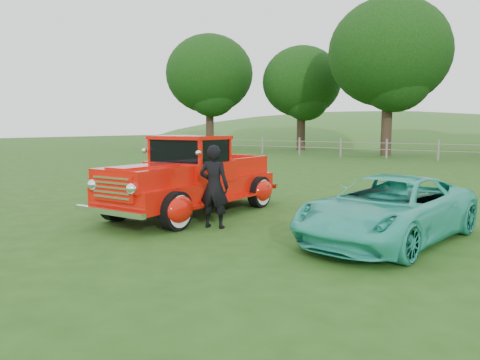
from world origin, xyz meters
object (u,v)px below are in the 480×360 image
Objects in this scene: teal_sedan at (389,209)px; tree_mid_west at (302,82)px; red_pickup at (192,179)px; man at (214,187)px; tree_far_west at (209,74)px; tree_near_west at (389,53)px.

tree_mid_west is at bearing 128.42° from teal_sedan.
tree_mid_west is 29.31m from red_pickup.
man reaches higher than teal_sedan.
tree_far_west is 8.30m from tree_mid_west.
tree_near_west is 2.08× the size of red_pickup.
man is at bearing -51.45° from tree_far_west.
tree_far_west reaches higher than red_pickup.
tree_far_west reaches higher than teal_sedan.
red_pickup is (11.08, -26.71, -4.75)m from tree_mid_west.
tree_mid_west is at bearing -81.88° from man.
tree_near_west is at bearing 96.04° from red_pickup.
tree_near_west is 2.56× the size of teal_sedan.
tree_mid_west is 1.69× the size of red_pickup.
teal_sedan is (4.46, 0.01, -0.23)m from red_pickup.
tree_mid_west is 0.81× the size of tree_near_west.
tree_far_west is 1.17× the size of tree_mid_west.
tree_near_west reaches higher than red_pickup.
red_pickup is 1.58m from man.
tree_near_west is at bearing 115.87° from teal_sedan.
tree_mid_west is at bearing 159.44° from tree_near_west.
red_pickup is 4.46m from teal_sedan.
tree_far_west is 6.07× the size of man.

